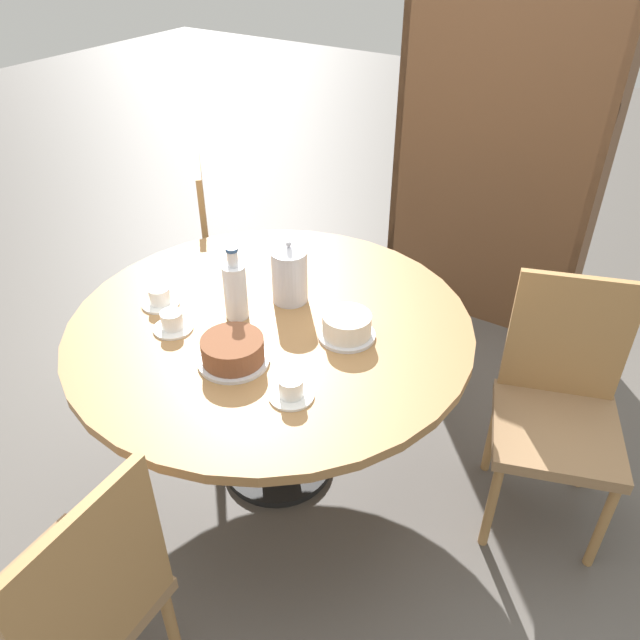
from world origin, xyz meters
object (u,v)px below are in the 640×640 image
(cup_b, at_px, (172,322))
(cup_c, at_px, (291,389))
(chair_b, at_px, (559,405))
(coffee_pot, at_px, (289,274))
(water_bottle, at_px, (235,289))
(chair_c, at_px, (234,247))
(cake_main, at_px, (233,351))
(cup_a, at_px, (160,298))
(bookshelf, at_px, (494,171))
(cake_second, at_px, (347,326))
(chair_a, at_px, (74,610))

(cup_b, distance_m, cup_c, 0.53)
(chair_b, relative_size, coffee_pot, 3.92)
(water_bottle, distance_m, cup_c, 0.47)
(cup_c, bearing_deg, chair_c, 136.80)
(cup_c, bearing_deg, chair_b, 46.18)
(chair_c, distance_m, cup_c, 1.43)
(cake_main, height_order, cup_a, cake_main)
(chair_c, bearing_deg, cup_a, 159.76)
(cup_c, bearing_deg, bookshelf, 91.76)
(bookshelf, distance_m, cup_c, 1.84)
(cake_second, bearing_deg, cake_main, -126.81)
(chair_c, bearing_deg, chair_b, -143.38)
(chair_b, bearing_deg, cake_second, -172.71)
(bookshelf, xyz_separation_m, coffee_pot, (-0.25, -1.41, 0.04))
(chair_b, distance_m, cake_second, 0.79)
(bookshelf, height_order, cup_b, bookshelf)
(water_bottle, bearing_deg, coffee_pot, 62.95)
(cake_main, xyz_separation_m, cup_b, (-0.28, 0.03, -0.01))
(coffee_pot, bearing_deg, cup_c, -54.73)
(chair_b, relative_size, cake_main, 4.08)
(coffee_pot, distance_m, water_bottle, 0.21)
(chair_c, xyz_separation_m, cup_b, (0.49, -0.90, 0.26))
(cup_c, bearing_deg, chair_a, -102.65)
(chair_b, xyz_separation_m, bookshelf, (-0.70, 1.17, 0.31))
(coffee_pot, bearing_deg, cup_a, -143.37)
(cup_a, distance_m, cup_b, 0.17)
(chair_c, relative_size, coffee_pot, 3.92)
(chair_b, relative_size, cup_c, 6.86)
(cake_main, bearing_deg, cup_b, 174.53)
(bookshelf, xyz_separation_m, cup_c, (0.06, -1.84, -0.04))
(cake_second, bearing_deg, water_bottle, -165.10)
(cake_second, relative_size, cup_c, 1.43)
(chair_b, bearing_deg, cake_main, -163.63)
(cup_b, bearing_deg, water_bottle, 53.22)
(chair_c, bearing_deg, water_bottle, 177.53)
(cup_a, relative_size, cup_b, 1.00)
(chair_b, height_order, water_bottle, water_bottle)
(bookshelf, relative_size, cup_b, 12.12)
(bookshelf, bearing_deg, cup_c, 91.76)
(cup_a, height_order, cup_c, same)
(coffee_pot, xyz_separation_m, cup_c, (0.30, -0.43, -0.08))
(chair_b, distance_m, bookshelf, 1.40)
(bookshelf, bearing_deg, cake_main, 84.03)
(cup_b, bearing_deg, cake_second, 28.56)
(chair_a, relative_size, cup_a, 6.86)
(chair_a, xyz_separation_m, cake_second, (0.15, 1.06, 0.28))
(water_bottle, relative_size, cake_second, 1.39)
(cake_main, bearing_deg, coffee_pot, 98.23)
(bookshelf, distance_m, coffee_pot, 1.43)
(chair_c, relative_size, cake_second, 4.80)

